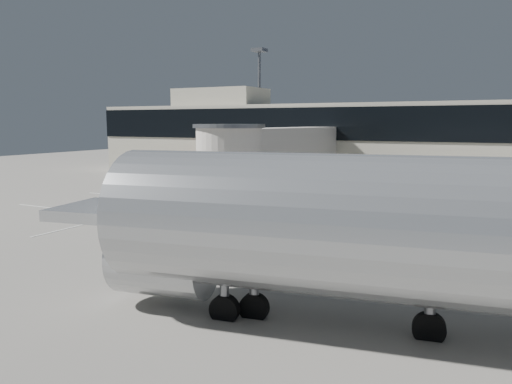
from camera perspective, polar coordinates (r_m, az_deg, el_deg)
ground at (r=26.85m, az=-2.11°, el=-5.27°), size 140.00×140.00×0.00m
lane_markings at (r=35.35m, az=4.40°, el=-2.04°), size 40.00×30.00×0.02m
terminal at (r=54.35m, az=13.31°, el=5.62°), size 64.00×12.11×15.20m
jet_bridge at (r=38.89m, az=1.66°, el=5.23°), size 5.70×20.40×6.03m
baggage_tug at (r=29.86m, az=10.60°, el=-3.02°), size 2.40×1.86×1.44m
suitcase_cart at (r=30.33m, az=8.01°, el=-2.84°), size 3.55×1.52×1.38m
box_cart_near at (r=27.79m, az=-8.04°, el=-3.79°), size 3.29×1.59×1.27m
box_cart_far at (r=29.37m, az=-13.15°, el=-3.24°), size 3.83×1.79×1.48m
ground_worker at (r=24.49m, az=-12.54°, el=-4.54°), size 0.72×0.52×1.85m
minivan at (r=38.34m, az=24.45°, el=-0.30°), size 3.76×5.23×1.84m
belt_loader at (r=55.25m, az=-6.07°, el=2.31°), size 3.97×1.64×1.91m
aircraft at (r=14.75m, az=19.63°, el=-4.56°), size 21.53×6.97×5.41m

